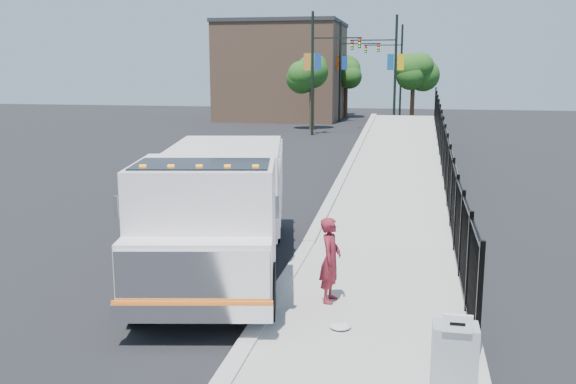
# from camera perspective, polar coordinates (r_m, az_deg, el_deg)

# --- Properties ---
(ground) EXTENTS (120.00, 120.00, 0.00)m
(ground) POSITION_cam_1_polar(r_m,az_deg,el_deg) (12.49, -1.16, -9.84)
(ground) COLOR black
(ground) RESTS_ON ground
(sidewalk) EXTENTS (3.55, 12.00, 0.12)m
(sidewalk) POSITION_cam_1_polar(r_m,az_deg,el_deg) (10.39, 7.10, -14.06)
(sidewalk) COLOR #9E998E
(sidewalk) RESTS_ON ground
(curb) EXTENTS (0.30, 12.00, 0.16)m
(curb) POSITION_cam_1_polar(r_m,az_deg,el_deg) (10.67, -3.54, -13.18)
(curb) COLOR #ADAAA3
(curb) RESTS_ON ground
(ramp) EXTENTS (3.95, 24.06, 3.19)m
(ramp) POSITION_cam_1_polar(r_m,az_deg,el_deg) (27.76, 10.32, 1.63)
(ramp) COLOR #9E998E
(ramp) RESTS_ON ground
(iron_fence) EXTENTS (0.10, 28.00, 1.80)m
(iron_fence) POSITION_cam_1_polar(r_m,az_deg,el_deg) (23.69, 13.65, 2.10)
(iron_fence) COLOR black
(iron_fence) RESTS_ON ground
(truck) EXTENTS (4.13, 8.53, 2.80)m
(truck) POSITION_cam_1_polar(r_m,az_deg,el_deg) (13.98, -6.23, -0.89)
(truck) COLOR black
(truck) RESTS_ON ground
(worker) EXTENTS (0.44, 0.62, 1.61)m
(worker) POSITION_cam_1_polar(r_m,az_deg,el_deg) (12.02, 3.79, -6.05)
(worker) COLOR maroon
(worker) RESTS_ON sidewalk
(utility_cabinet) EXTENTS (0.55, 0.40, 1.25)m
(utility_cabinet) POSITION_cam_1_polar(r_m,az_deg,el_deg) (8.47, 14.50, -15.29)
(utility_cabinet) COLOR gray
(utility_cabinet) RESTS_ON sidewalk
(arrow_sign) EXTENTS (0.35, 0.04, 0.22)m
(arrow_sign) POSITION_cam_1_polar(r_m,az_deg,el_deg) (7.97, 14.84, -11.24)
(arrow_sign) COLOR white
(arrow_sign) RESTS_ON utility_cabinet
(debris) EXTENTS (0.37, 0.37, 0.09)m
(debris) POSITION_cam_1_polar(r_m,az_deg,el_deg) (11.07, 4.65, -11.78)
(debris) COLOR silver
(debris) RESTS_ON sidewalk
(light_pole_0) EXTENTS (3.77, 0.22, 8.00)m
(light_pole_0) POSITION_cam_1_polar(r_m,az_deg,el_deg) (42.65, 2.60, 10.91)
(light_pole_0) COLOR black
(light_pole_0) RESTS_ON ground
(light_pole_1) EXTENTS (3.78, 0.22, 8.00)m
(light_pole_1) POSITION_cam_1_polar(r_m,az_deg,el_deg) (46.04, 9.14, 10.79)
(light_pole_1) COLOR black
(light_pole_1) RESTS_ON ground
(light_pole_2) EXTENTS (3.77, 0.22, 8.00)m
(light_pole_2) POSITION_cam_1_polar(r_m,az_deg,el_deg) (52.93, 4.99, 10.90)
(light_pole_2) COLOR black
(light_pole_2) RESTS_ON ground
(light_pole_3) EXTENTS (3.77, 0.22, 8.00)m
(light_pole_3) POSITION_cam_1_polar(r_m,az_deg,el_deg) (56.46, 9.71, 10.80)
(light_pole_3) COLOR black
(light_pole_3) RESTS_ON ground
(tree_0) EXTENTS (2.45, 2.45, 5.22)m
(tree_0) POSITION_cam_1_polar(r_m,az_deg,el_deg) (46.39, 2.15, 10.39)
(tree_0) COLOR #382314
(tree_0) RESTS_ON ground
(tree_1) EXTENTS (2.40, 2.40, 5.20)m
(tree_1) POSITION_cam_1_polar(r_m,az_deg,el_deg) (52.96, 11.08, 10.27)
(tree_1) COLOR #382314
(tree_1) RESTS_ON ground
(tree_2) EXTENTS (2.57, 2.57, 5.28)m
(tree_2) POSITION_cam_1_polar(r_m,az_deg,el_deg) (58.31, 5.19, 10.49)
(tree_2) COLOR #382314
(tree_2) RESTS_ON ground
(building) EXTENTS (10.00, 10.00, 8.00)m
(building) POSITION_cam_1_polar(r_m,az_deg,el_deg) (56.59, -0.46, 10.58)
(building) COLOR #8C664C
(building) RESTS_ON ground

